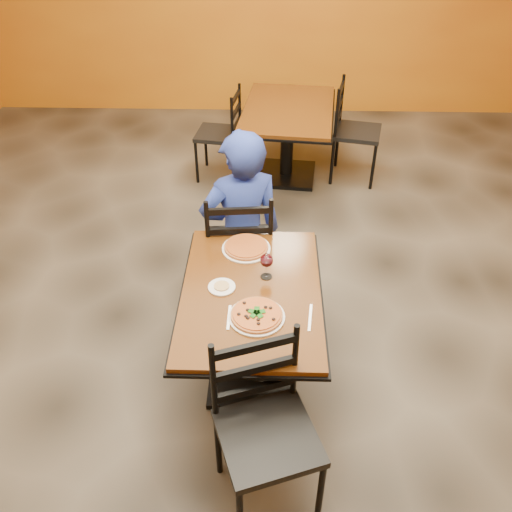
{
  "coord_description": "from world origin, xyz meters",
  "views": [
    {
      "loc": [
        0.09,
        -2.86,
        2.81
      ],
      "look_at": [
        0.02,
        -0.3,
        0.85
      ],
      "focal_mm": 37.98,
      "sensor_mm": 36.0,
      "label": 1
    }
  ],
  "objects_px": {
    "plate_far": "(246,249)",
    "chair_main_far": "(239,246)",
    "table_main": "(251,315)",
    "chair_main_near": "(268,438)",
    "table_second": "(288,126)",
    "wine_glass": "(266,265)",
    "chair_second_left": "(218,134)",
    "side_plate": "(222,287)",
    "chair_second_right": "(357,133)",
    "pizza_main": "(257,315)",
    "plate_main": "(257,317)",
    "diner": "(241,212)",
    "pizza_far": "(246,247)"
  },
  "relations": [
    {
      "from": "chair_main_near",
      "to": "plate_main",
      "type": "height_order",
      "value": "chair_main_near"
    },
    {
      "from": "table_main",
      "to": "chair_second_right",
      "type": "relative_size",
      "value": 1.23
    },
    {
      "from": "chair_second_right",
      "to": "plate_far",
      "type": "bearing_deg",
      "value": 168.74
    },
    {
      "from": "chair_main_near",
      "to": "chair_main_far",
      "type": "height_order",
      "value": "same"
    },
    {
      "from": "chair_main_near",
      "to": "chair_main_far",
      "type": "bearing_deg",
      "value": 78.8
    },
    {
      "from": "plate_main",
      "to": "wine_glass",
      "type": "bearing_deg",
      "value": 82.15
    },
    {
      "from": "chair_second_left",
      "to": "chair_main_far",
      "type": "bearing_deg",
      "value": 17.39
    },
    {
      "from": "table_second",
      "to": "wine_glass",
      "type": "relative_size",
      "value": 7.84
    },
    {
      "from": "chair_main_far",
      "to": "plate_main",
      "type": "xyz_separation_m",
      "value": [
        0.16,
        -0.98,
        0.25
      ]
    },
    {
      "from": "plate_far",
      "to": "side_plate",
      "type": "distance_m",
      "value": 0.4
    },
    {
      "from": "table_second",
      "to": "wine_glass",
      "type": "height_order",
      "value": "wine_glass"
    },
    {
      "from": "table_main",
      "to": "pizza_main",
      "type": "relative_size",
      "value": 4.33
    },
    {
      "from": "chair_main_far",
      "to": "diner",
      "type": "height_order",
      "value": "diner"
    },
    {
      "from": "wine_glass",
      "to": "plate_main",
      "type": "bearing_deg",
      "value": -97.85
    },
    {
      "from": "plate_main",
      "to": "wine_glass",
      "type": "relative_size",
      "value": 1.72
    },
    {
      "from": "chair_main_far",
      "to": "plate_far",
      "type": "distance_m",
      "value": 0.45
    },
    {
      "from": "side_plate",
      "to": "chair_second_left",
      "type": "bearing_deg",
      "value": 95.51
    },
    {
      "from": "chair_main_far",
      "to": "wine_glass",
      "type": "bearing_deg",
      "value": 102.27
    },
    {
      "from": "chair_second_right",
      "to": "plate_far",
      "type": "height_order",
      "value": "chair_second_right"
    },
    {
      "from": "table_second",
      "to": "pizza_main",
      "type": "height_order",
      "value": "pizza_main"
    },
    {
      "from": "chair_main_near",
      "to": "side_plate",
      "type": "relative_size",
      "value": 6.35
    },
    {
      "from": "pizza_far",
      "to": "side_plate",
      "type": "distance_m",
      "value": 0.4
    },
    {
      "from": "table_second",
      "to": "chair_main_near",
      "type": "distance_m",
      "value": 3.54
    },
    {
      "from": "chair_second_left",
      "to": "diner",
      "type": "distance_m",
      "value": 1.76
    },
    {
      "from": "table_main",
      "to": "wine_glass",
      "type": "height_order",
      "value": "wine_glass"
    },
    {
      "from": "side_plate",
      "to": "chair_second_right",
      "type": "bearing_deg",
      "value": 67.11
    },
    {
      "from": "diner",
      "to": "plate_far",
      "type": "bearing_deg",
      "value": 77.99
    },
    {
      "from": "diner",
      "to": "plate_main",
      "type": "relative_size",
      "value": 4.16
    },
    {
      "from": "diner",
      "to": "plate_far",
      "type": "height_order",
      "value": "diner"
    },
    {
      "from": "diner",
      "to": "pizza_main",
      "type": "distance_m",
      "value": 1.24
    },
    {
      "from": "plate_far",
      "to": "chair_main_far",
      "type": "bearing_deg",
      "value": 101.21
    },
    {
      "from": "plate_main",
      "to": "plate_far",
      "type": "relative_size",
      "value": 1.0
    },
    {
      "from": "chair_second_left",
      "to": "side_plate",
      "type": "relative_size",
      "value": 5.81
    },
    {
      "from": "chair_second_left",
      "to": "side_plate",
      "type": "distance_m",
      "value": 2.73
    },
    {
      "from": "chair_second_right",
      "to": "plate_far",
      "type": "distance_m",
      "value": 2.55
    },
    {
      "from": "chair_main_near",
      "to": "chair_second_right",
      "type": "height_order",
      "value": "chair_main_near"
    },
    {
      "from": "table_main",
      "to": "chair_main_far",
      "type": "relative_size",
      "value": 1.21
    },
    {
      "from": "table_second",
      "to": "pizza_main",
      "type": "relative_size",
      "value": 4.97
    },
    {
      "from": "pizza_far",
      "to": "chair_second_right",
      "type": "bearing_deg",
      "value": 66.42
    },
    {
      "from": "pizza_main",
      "to": "diner",
      "type": "bearing_deg",
      "value": 96.79
    },
    {
      "from": "chair_main_near",
      "to": "chair_second_right",
      "type": "bearing_deg",
      "value": 56.94
    },
    {
      "from": "chair_second_right",
      "to": "diner",
      "type": "relative_size",
      "value": 0.78
    },
    {
      "from": "chair_second_left",
      "to": "wine_glass",
      "type": "height_order",
      "value": "same"
    },
    {
      "from": "chair_second_right",
      "to": "pizza_far",
      "type": "relative_size",
      "value": 3.57
    },
    {
      "from": "table_second",
      "to": "plate_far",
      "type": "distance_m",
      "value": 2.35
    },
    {
      "from": "table_main",
      "to": "chair_main_near",
      "type": "bearing_deg",
      "value": -82.39
    },
    {
      "from": "table_main",
      "to": "chair_main_far",
      "type": "xyz_separation_m",
      "value": [
        -0.12,
        0.76,
        -0.05
      ]
    },
    {
      "from": "chair_second_right",
      "to": "pizza_main",
      "type": "relative_size",
      "value": 3.52
    },
    {
      "from": "chair_main_near",
      "to": "chair_second_left",
      "type": "relative_size",
      "value": 1.09
    },
    {
      "from": "chair_second_left",
      "to": "plate_main",
      "type": "distance_m",
      "value": 3.0
    }
  ]
}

